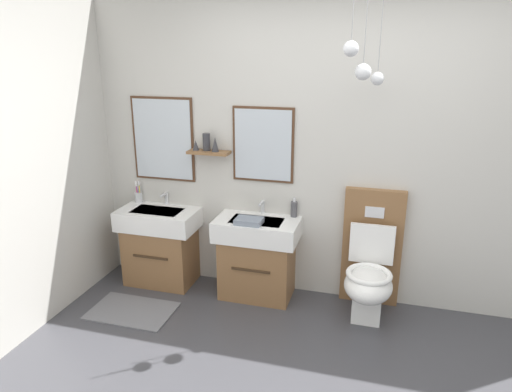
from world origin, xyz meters
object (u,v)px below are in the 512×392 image
toothbrush_cup (139,196)px  folded_hand_towel (249,221)px  vanity_sink_right (257,255)px  toilet (370,270)px  vanity_sink_left (161,244)px  soap_dispenser (294,209)px

toothbrush_cup → folded_hand_towel: (1.15, -0.25, -0.04)m
vanity_sink_right → toothbrush_cup: toothbrush_cup is taller
toilet → folded_hand_towel: size_ratio=4.55×
vanity_sink_left → soap_dispenser: soap_dispenser is taller
vanity_sink_right → soap_dispenser: soap_dispenser is taller
vanity_sink_left → toothbrush_cup: 0.49m
vanity_sink_right → toothbrush_cup: size_ratio=3.40×
soap_dispenser → folded_hand_towel: (-0.32, -0.26, -0.05)m
toilet → soap_dispenser: 0.79m
soap_dispenser → folded_hand_towel: soap_dispenser is taller
vanity_sink_left → soap_dispenser: bearing=7.0°
toilet → folded_hand_towel: (-0.98, -0.09, 0.35)m
vanity_sink_left → vanity_sink_right: bearing=0.0°
vanity_sink_left → toilet: 1.86m
vanity_sink_left → vanity_sink_right: size_ratio=1.00×
toilet → vanity_sink_right: bearing=178.5°
vanity_sink_left → soap_dispenser: size_ratio=4.19×
vanity_sink_left → toilet: size_ratio=0.70×
vanity_sink_right → toothbrush_cup: 1.26m
folded_hand_towel → toilet: bearing=5.3°
soap_dispenser → vanity_sink_right: bearing=-152.4°
folded_hand_towel → soap_dispenser: bearing=39.2°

